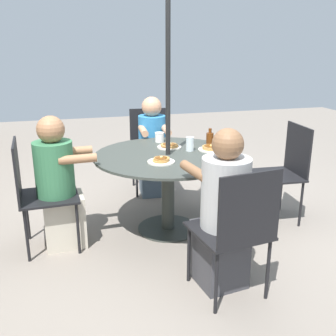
{
  "coord_description": "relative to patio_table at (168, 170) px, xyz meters",
  "views": [
    {
      "loc": [
        -3.23,
        0.88,
        1.66
      ],
      "look_at": [
        0.0,
        0.0,
        0.6
      ],
      "focal_mm": 42.0,
      "sensor_mm": 36.0,
      "label": 1
    }
  ],
  "objects": [
    {
      "name": "ground_plane",
      "position": [
        0.0,
        0.0,
        -0.58
      ],
      "size": [
        12.0,
        12.0,
        0.0
      ],
      "primitive_type": "plane",
      "color": "gray"
    },
    {
      "name": "patio_table",
      "position": [
        0.0,
        0.0,
        0.0
      ],
      "size": [
        1.31,
        1.31,
        0.73
      ],
      "color": "#383D38",
      "rests_on": "ground"
    },
    {
      "name": "umbrella_pole",
      "position": [
        0.0,
        0.0,
        0.64
      ],
      "size": [
        0.04,
        0.04,
        2.44
      ],
      "primitive_type": "cylinder",
      "color": "black",
      "rests_on": "ground"
    },
    {
      "name": "patio_chair_north",
      "position": [
        1.13,
        -0.09,
        -0.05
      ],
      "size": [
        0.5,
        0.5,
        0.94
      ],
      "rotation": [
        0.0,
        0.0,
        1.49
      ],
      "color": "black",
      "rests_on": "ground"
    },
    {
      "name": "diner_north",
      "position": [
        0.95,
        -0.08,
        -0.06
      ],
      "size": [
        0.53,
        0.34,
        1.11
      ],
      "rotation": [
        0.0,
        0.0,
        1.49
      ],
      "color": "slate",
      "rests_on": "ground"
    },
    {
      "name": "patio_chair_east",
      "position": [
        -0.06,
        1.13,
        -0.05
      ],
      "size": [
        0.49,
        0.49,
        0.94
      ],
      "rotation": [
        0.0,
        0.0,
        -3.09
      ],
      "color": "black",
      "rests_on": "ground"
    },
    {
      "name": "diner_east",
      "position": [
        -0.05,
        0.95,
        -0.06
      ],
      "size": [
        0.34,
        0.5,
        1.13
      ],
      "rotation": [
        0.0,
        0.0,
        -3.09
      ],
      "color": "beige",
      "rests_on": "ground"
    },
    {
      "name": "patio_chair_south",
      "position": [
        -1.12,
        -0.16,
        -0.05
      ],
      "size": [
        0.52,
        0.52,
        0.94
      ],
      "rotation": [
        0.0,
        0.0,
        -1.43
      ],
      "color": "black",
      "rests_on": "ground"
    },
    {
      "name": "diner_south",
      "position": [
        -0.94,
        -0.13,
        -0.05
      ],
      "size": [
        0.55,
        0.39,
        1.15
      ],
      "rotation": [
        0.0,
        0.0,
        -1.43
      ],
      "color": "#3D3D42",
      "rests_on": "ground"
    },
    {
      "name": "patio_chair_west",
      "position": [
        -0.07,
        -1.13,
        -0.05
      ],
      "size": [
        0.49,
        0.49,
        0.94
      ],
      "rotation": [
        0.0,
        0.0,
        -0.06
      ],
      "color": "black",
      "rests_on": "ground"
    },
    {
      "name": "pancake_plate_a",
      "position": [
        -0.22,
        0.12,
        0.16
      ],
      "size": [
        0.23,
        0.23,
        0.05
      ],
      "color": "silver",
      "rests_on": "patio_table"
    },
    {
      "name": "pancake_plate_b",
      "position": [
        0.03,
        -0.42,
        0.16
      ],
      "size": [
        0.23,
        0.23,
        0.05
      ],
      "color": "silver",
      "rests_on": "patio_table"
    },
    {
      "name": "pancake_plate_c",
      "position": [
        0.22,
        -0.07,
        0.16
      ],
      "size": [
        0.23,
        0.23,
        0.04
      ],
      "color": "silver",
      "rests_on": "patio_table"
    },
    {
      "name": "syrup_bottle",
      "position": [
        0.28,
        -0.5,
        0.2
      ],
      "size": [
        0.09,
        0.07,
        0.15
      ],
      "color": "#602D0F",
      "rests_on": "patio_table"
    },
    {
      "name": "coffee_cup",
      "position": [
        0.47,
        -0.04,
        0.19
      ],
      "size": [
        0.09,
        0.09,
        0.1
      ],
      "color": "white",
      "rests_on": "patio_table"
    },
    {
      "name": "drinking_glass_a",
      "position": [
        -0.48,
        -0.28,
        0.2
      ],
      "size": [
        0.07,
        0.07,
        0.1
      ],
      "primitive_type": "cylinder",
      "color": "silver",
      "rests_on": "patio_table"
    },
    {
      "name": "drinking_glass_b",
      "position": [
        0.06,
        -0.22,
        0.21
      ],
      "size": [
        0.07,
        0.07,
        0.13
      ],
      "primitive_type": "cylinder",
      "color": "silver",
      "rests_on": "patio_table"
    }
  ]
}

